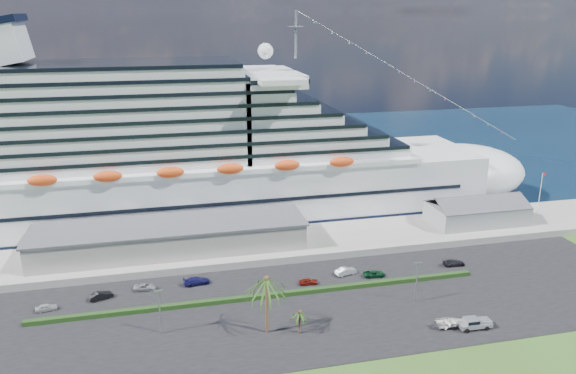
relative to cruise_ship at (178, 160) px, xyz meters
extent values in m
plane|color=#314B19|center=(21.53, -64.00, -16.69)|extent=(420.00, 420.00, 0.00)
cube|color=black|center=(21.53, -53.00, -16.63)|extent=(140.00, 38.00, 0.12)
cube|color=gray|center=(21.53, -24.00, -15.79)|extent=(240.00, 20.00, 1.80)
cube|color=#0A1B31|center=(21.53, 66.00, -16.68)|extent=(420.00, 160.00, 0.02)
cube|color=silver|center=(1.53, 0.00, -8.69)|extent=(160.00, 30.00, 16.00)
ellipsoid|color=silver|center=(81.53, 0.00, -8.69)|extent=(40.00, 30.00, 16.00)
cube|color=black|center=(1.53, 0.00, -15.49)|extent=(164.00, 30.60, 2.40)
cube|color=silver|center=(-10.47, 0.00, 12.91)|extent=(128.00, 26.00, 24.80)
cube|color=silver|center=(24.33, 0.00, 20.71)|extent=(14.00, 38.00, 3.20)
cube|color=silver|center=(-38.47, 0.00, 30.31)|extent=(11.58, 14.00, 11.58)
cylinder|color=gray|center=(31.53, 0.00, 31.31)|extent=(0.70, 0.70, 12.00)
ellipsoid|color=#DA4314|center=(-2.47, -15.80, 1.11)|extent=(90.00, 2.40, 2.60)
ellipsoid|color=#DA4314|center=(-2.47, 15.80, 1.11)|extent=(90.00, 2.40, 2.60)
cube|color=black|center=(1.53, 0.00, -7.89)|extent=(144.00, 30.40, 0.90)
cube|color=gray|center=(-3.47, -24.00, -11.89)|extent=(60.00, 14.00, 6.00)
cube|color=#4C4C54|center=(-3.47, -24.00, -8.79)|extent=(61.00, 15.00, 0.40)
cube|color=gray|center=(73.53, -24.00, -12.49)|extent=(24.00, 12.00, 4.80)
cube|color=#4C4C54|center=(73.53, -27.00, -8.89)|extent=(24.00, 6.31, 2.74)
cube|color=#4C4C54|center=(73.53, -21.00, -8.89)|extent=(24.00, 6.31, 2.74)
cylinder|color=silver|center=(91.53, -24.00, -8.89)|extent=(0.16, 0.16, 12.00)
cube|color=red|center=(92.03, -24.00, -3.29)|extent=(1.00, 0.04, 0.70)
cube|color=black|center=(13.53, -48.00, -16.12)|extent=(88.00, 1.10, 0.90)
cylinder|color=gray|center=(-6.47, -56.00, -12.57)|extent=(0.24, 0.24, 8.00)
cube|color=gray|center=(-6.47, -56.00, -8.47)|extent=(1.60, 0.35, 0.35)
cylinder|color=gray|center=(41.53, -56.00, -12.57)|extent=(0.24, 0.24, 8.00)
cube|color=gray|center=(41.53, -56.00, -8.47)|extent=(1.60, 0.35, 0.35)
cylinder|color=#47301E|center=(11.53, -60.00, -11.44)|extent=(0.54, 0.54, 10.50)
sphere|color=#47301E|center=(11.53, -60.00, -6.19)|extent=(0.98, 0.98, 0.98)
cylinder|color=#47301E|center=(17.03, -61.50, -14.59)|extent=(0.35, 0.35, 4.20)
sphere|color=#47301E|center=(17.03, -61.50, -12.49)|extent=(0.73, 0.73, 0.73)
imported|color=#B6B6B8|center=(-27.26, -43.28, -15.91)|extent=(4.07, 2.12, 1.32)
imported|color=black|center=(-17.68, -40.96, -15.83)|extent=(4.78, 3.06, 1.49)
imported|color=#9C9DA4|center=(-9.34, -39.06, -15.95)|extent=(4.67, 2.51, 1.25)
imported|color=#191753|center=(0.96, -39.04, -15.79)|extent=(5.61, 2.79, 1.57)
imported|color=maroon|center=(23.27, -44.34, -15.92)|extent=(3.92, 1.71, 1.32)
imported|color=silver|center=(32.27, -41.79, -15.79)|extent=(5.00, 2.72, 1.56)
imported|color=#0E3B20|center=(37.80, -44.08, -15.93)|extent=(4.86, 2.62, 1.30)
imported|color=black|center=(56.82, -43.10, -15.88)|extent=(4.91, 2.20, 1.40)
cylinder|color=black|center=(45.40, -68.31, -16.14)|extent=(0.88, 0.34, 0.87)
cylinder|color=black|center=(45.40, -66.25, -16.14)|extent=(0.88, 0.34, 0.87)
cylinder|color=black|center=(49.20, -68.31, -16.14)|extent=(0.88, 0.34, 0.87)
cylinder|color=black|center=(49.20, -66.25, -16.14)|extent=(0.88, 0.34, 0.87)
cube|color=#B4B7BC|center=(47.46, -67.28, -15.76)|extent=(5.93, 2.38, 0.76)
cube|color=#B4B7BC|center=(49.04, -67.28, -15.33)|extent=(2.68, 2.21, 0.60)
cube|color=#B4B7BC|center=(46.70, -67.28, -15.00)|extent=(2.46, 2.15, 1.03)
cube|color=black|center=(46.70, -67.28, -14.89)|extent=(2.24, 2.19, 0.60)
cube|color=#B4B7BC|center=(44.97, -67.28, -15.54)|extent=(1.05, 2.10, 0.38)
cube|color=gray|center=(43.27, -65.98, -16.01)|extent=(4.76, 1.80, 0.12)
cylinder|color=gray|center=(41.10, -65.98, -16.01)|extent=(2.27, 0.11, 0.08)
cylinder|color=black|center=(43.68, -66.91, -16.25)|extent=(0.66, 0.23, 0.66)
cylinder|color=black|center=(43.68, -65.05, -16.25)|extent=(0.66, 0.23, 0.66)
imported|color=white|center=(43.27, -65.98, -15.41)|extent=(5.26, 3.79, 1.08)
camera|label=1|loc=(-4.63, -144.47, 36.99)|focal=35.00mm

